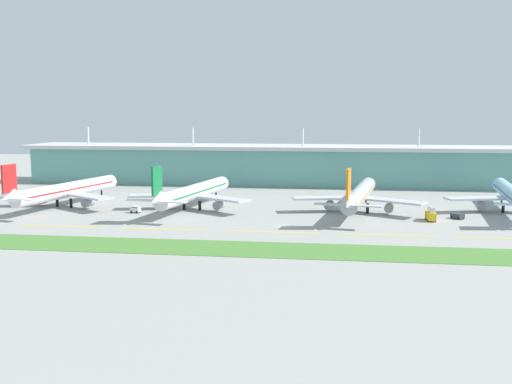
# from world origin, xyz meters

# --- Properties ---
(ground_plane) EXTENTS (600.00, 600.00, 0.00)m
(ground_plane) POSITION_xyz_m (0.00, 0.00, 0.00)
(ground_plane) COLOR gray
(terminal_building) EXTENTS (288.00, 34.00, 28.80)m
(terminal_building) POSITION_xyz_m (-0.00, 111.08, 10.10)
(terminal_building) COLOR #5B9E93
(terminal_building) RESTS_ON ground
(airliner_nearest) EXTENTS (47.77, 67.74, 18.90)m
(airliner_nearest) POSITION_xyz_m (-87.29, 27.74, 6.45)
(airliner_nearest) COLOR white
(airliner_nearest) RESTS_ON ground
(airliner_near_middle) EXTENTS (48.04, 67.17, 18.90)m
(airliner_near_middle) POSITION_xyz_m (-36.93, 28.31, 6.45)
(airliner_near_middle) COLOR silver
(airliner_near_middle) RESTS_ON ground
(airliner_far_middle) EXTENTS (48.19, 71.55, 18.90)m
(airliner_far_middle) POSITION_xyz_m (24.81, 30.27, 6.46)
(airliner_far_middle) COLOR #ADB2BC
(airliner_far_middle) RESTS_ON ground
(taxiway_stripe_west) EXTENTS (28.00, 0.70, 0.04)m
(taxiway_stripe_west) POSITION_xyz_m (-71.00, -9.64, 0.02)
(taxiway_stripe_west) COLOR yellow
(taxiway_stripe_west) RESTS_ON ground
(taxiway_stripe_mid_west) EXTENTS (28.00, 0.70, 0.04)m
(taxiway_stripe_mid_west) POSITION_xyz_m (-37.00, -9.64, 0.02)
(taxiway_stripe_mid_west) COLOR yellow
(taxiway_stripe_mid_west) RESTS_ON ground
(taxiway_stripe_centre) EXTENTS (28.00, 0.70, 0.04)m
(taxiway_stripe_centre) POSITION_xyz_m (-3.00, -9.64, 0.02)
(taxiway_stripe_centre) COLOR yellow
(taxiway_stripe_centre) RESTS_ON ground
(taxiway_stripe_mid_east) EXTENTS (28.00, 0.70, 0.04)m
(taxiway_stripe_mid_east) POSITION_xyz_m (31.00, -9.64, 0.02)
(taxiway_stripe_mid_east) COLOR yellow
(taxiway_stripe_mid_east) RESTS_ON ground
(taxiway_stripe_east) EXTENTS (28.00, 0.70, 0.04)m
(taxiway_stripe_east) POSITION_xyz_m (65.00, -9.64, 0.02)
(taxiway_stripe_east) COLOR yellow
(taxiway_stripe_east) RESTS_ON ground
(grass_verge) EXTENTS (300.00, 18.00, 0.10)m
(grass_verge) POSITION_xyz_m (0.00, -32.57, 0.05)
(grass_verge) COLOR #477A33
(grass_verge) RESTS_ON ground
(baggage_cart) EXTENTS (3.99, 2.97, 2.48)m
(baggage_cart) POSITION_xyz_m (-56.04, 17.83, 1.26)
(baggage_cart) COLOR silver
(baggage_cart) RESTS_ON ground
(pushback_tug) EXTENTS (4.51, 4.98, 1.85)m
(pushback_tug) POSITION_xyz_m (57.76, 21.05, 1.10)
(pushback_tug) COLOR #333842
(pushback_tug) RESTS_ON ground
(fuel_truck) EXTENTS (2.76, 7.23, 4.95)m
(fuel_truck) POSITION_xyz_m (48.02, 16.26, 2.26)
(fuel_truck) COLOR gold
(fuel_truck) RESTS_ON ground
(safety_cone_left_wingtip) EXTENTS (0.56, 0.56, 0.70)m
(safety_cone_left_wingtip) POSITION_xyz_m (-99.10, 11.41, 0.35)
(safety_cone_left_wingtip) COLOR orange
(safety_cone_left_wingtip) RESTS_ON ground
(safety_cone_nose_front) EXTENTS (0.56, 0.56, 0.70)m
(safety_cone_nose_front) POSITION_xyz_m (-90.32, 9.96, 0.35)
(safety_cone_nose_front) COLOR orange
(safety_cone_nose_front) RESTS_ON ground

